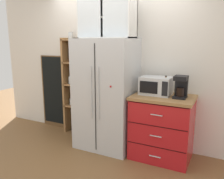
{
  "coord_description": "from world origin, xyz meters",
  "views": [
    {
      "loc": [
        1.71,
        -3.17,
        1.71
      ],
      "look_at": [
        0.1,
        0.01,
        0.96
      ],
      "focal_mm": 37.18,
      "sensor_mm": 36.0,
      "label": 1
    }
  ],
  "objects": [
    {
      "name": "chalkboard_menu",
      "position": [
        -1.34,
        0.33,
        0.72
      ],
      "size": [
        0.6,
        0.04,
        1.43
      ],
      "color": "brown",
      "rests_on": "ground"
    },
    {
      "name": "bottle_amber",
      "position": [
        0.91,
        0.12,
        1.06
      ],
      "size": [
        0.07,
        0.07,
        0.28
      ],
      "color": "brown",
      "rests_on": "counter_cabinet"
    },
    {
      "name": "coffee_maker",
      "position": [
        1.14,
        0.04,
        1.09
      ],
      "size": [
        0.17,
        0.2,
        0.31
      ],
      "color": "black",
      "rests_on": "counter_cabinet"
    },
    {
      "name": "upper_cabinet",
      "position": [
        -0.0,
        0.06,
        2.05
      ],
      "size": [
        0.87,
        0.32,
        0.6
      ],
      "color": "silver",
      "rests_on": "refrigerator"
    },
    {
      "name": "mug_cream",
      "position": [
        0.91,
        0.11,
        0.99
      ],
      "size": [
        0.11,
        0.07,
        0.1
      ],
      "color": "silver",
      "rests_on": "counter_cabinet"
    },
    {
      "name": "microwave",
      "position": [
        0.78,
        0.08,
        1.07
      ],
      "size": [
        0.44,
        0.33,
        0.26
      ],
      "color": "silver",
      "rests_on": "counter_cabinet"
    },
    {
      "name": "wall_back_cream",
      "position": [
        0.0,
        0.4,
        1.27
      ],
      "size": [
        5.08,
        0.1,
        2.55
      ],
      "primitive_type": "cube",
      "color": "silver",
      "rests_on": "ground"
    },
    {
      "name": "refrigerator",
      "position": [
        0.0,
        0.01,
        0.87
      ],
      "size": [
        0.91,
        0.71,
        1.75
      ],
      "color": "silver",
      "rests_on": "ground"
    },
    {
      "name": "counter_cabinet",
      "position": [
        0.91,
        0.04,
        0.47
      ],
      "size": [
        0.87,
        0.66,
        0.94
      ],
      "color": "red",
      "rests_on": "ground"
    },
    {
      "name": "mug_charcoal",
      "position": [
        0.91,
        0.08,
        0.99
      ],
      "size": [
        0.12,
        0.09,
        0.1
      ],
      "color": "#2D2D33",
      "rests_on": "counter_cabinet"
    },
    {
      "name": "pantry_shelf_column",
      "position": [
        -0.75,
        0.3,
        0.92
      ],
      "size": [
        0.55,
        0.25,
        1.86
      ],
      "color": "brown",
      "rests_on": "ground"
    },
    {
      "name": "ground_plane",
      "position": [
        0.0,
        0.0,
        0.0
      ],
      "size": [
        10.79,
        10.79,
        0.0
      ],
      "primitive_type": "plane",
      "color": "brown"
    }
  ]
}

